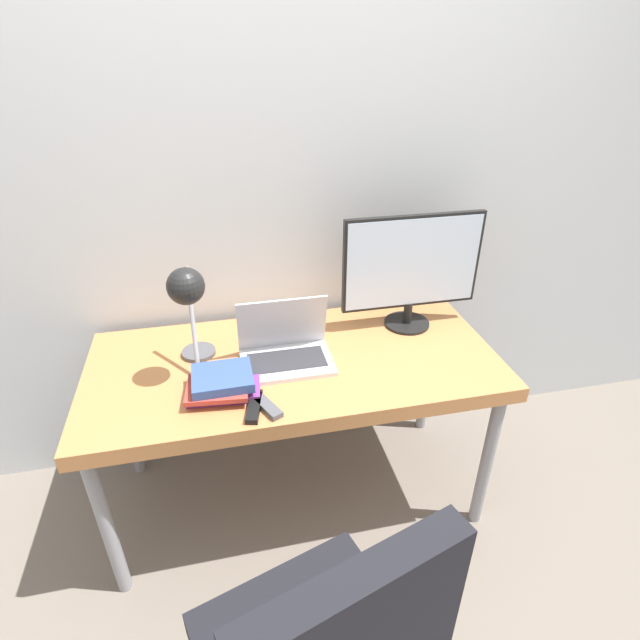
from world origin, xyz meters
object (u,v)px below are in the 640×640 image
laptop (285,349)px  monitor (412,267)px  desk_lamp (188,297)px  book_stack (222,384)px

laptop → monitor: size_ratio=0.59×
laptop → desk_lamp: desk_lamp is taller
monitor → desk_lamp: 0.89m
desk_lamp → book_stack: bearing=-58.5°
monitor → book_stack: 0.88m
monitor → laptop: bearing=-163.9°
laptop → desk_lamp: (-0.32, -0.03, 0.27)m
monitor → desk_lamp: (-0.87, -0.19, 0.06)m
laptop → book_stack: laptop is taller
laptop → monitor: bearing=16.1°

